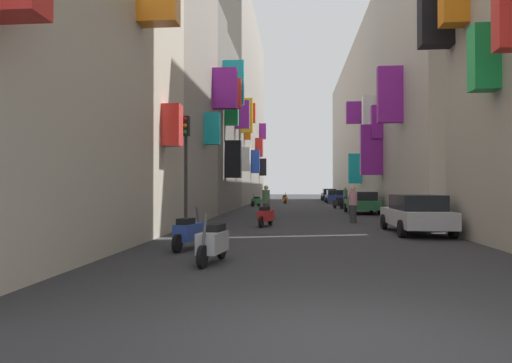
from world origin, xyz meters
The scene contains 21 objects.
ground_plane centered at (0.00, 30.00, 0.00)m, with size 140.00×140.00×0.00m, color #2D2D30.
building_left_mid_a centered at (-7.99, 16.83, 7.78)m, with size 7.34×8.01×15.57m.
building_left_mid_b centered at (-7.94, 22.70, 6.42)m, with size 7.34×3.71×12.84m.
building_left_mid_c centered at (-7.97, 28.55, 6.11)m, with size 7.25×8.00×12.21m.
building_left_far centered at (-8.00, 46.27, 10.72)m, with size 6.89×27.46×21.46m.
building_right_mid_c centered at (7.99, 19.66, 9.75)m, with size 7.34×11.85×19.53m.
building_right_far centered at (8.00, 42.78, 7.61)m, with size 7.21×34.42×15.23m.
parked_car_green centered at (3.82, 23.97, 0.74)m, with size 1.90×4.38×1.39m.
parked_car_silver centered at (3.91, 11.63, 0.74)m, with size 1.84×4.46×1.41m.
parked_car_black centered at (3.81, 51.07, 0.78)m, with size 1.90×4.14×1.49m.
parked_car_blue centered at (3.75, 42.86, 0.73)m, with size 1.96×3.98×1.38m.
scooter_black centered at (2.90, 30.16, 0.46)m, with size 0.75×1.78×1.13m.
scooter_blue centered at (-3.35, 6.96, 0.46)m, with size 0.64×1.98×1.13m.
scooter_red centered at (-1.72, 14.10, 0.46)m, with size 0.68×1.82×1.13m.
scooter_green centered at (-3.87, 33.79, 0.46)m, with size 0.77×1.71×1.13m.
scooter_orange centered at (-1.50, 40.84, 0.46)m, with size 0.58×1.78×1.13m.
scooter_silver centered at (-2.29, 4.80, 0.46)m, with size 0.59×1.78×1.13m.
pedestrian_crossing centered at (4.20, 36.85, 0.85)m, with size 0.38×0.38×1.70m.
pedestrian_near_left centered at (2.25, 16.21, 0.86)m, with size 0.50×0.50×1.73m.
pedestrian_near_right centered at (-1.93, 17.52, 0.89)m, with size 0.40×0.40×1.78m.
traffic_light_near_corner centered at (-4.58, 11.53, 2.98)m, with size 0.26×0.34×4.38m.
Camera 1 is at (-0.47, -4.91, 1.68)m, focal length 31.09 mm.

